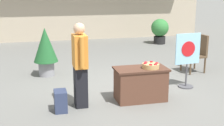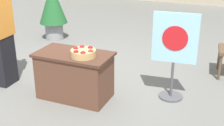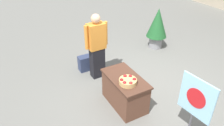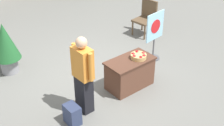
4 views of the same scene
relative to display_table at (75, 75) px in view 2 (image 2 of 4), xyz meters
The scene contains 6 objects.
ground_plane 0.88m from the display_table, 106.79° to the left, with size 120.00×120.00×0.00m, color slate.
display_table is the anchor object (origin of this frame).
apple_basket 0.46m from the display_table, 18.22° to the right, with size 0.35×0.35×0.13m.
person_visitor 1.39m from the display_table, behind, with size 0.27×0.61×1.70m.
poster_board 1.51m from the display_table, 22.08° to the left, with size 0.65×0.36×1.32m.
potted_plant_near_right 3.05m from the display_table, 128.62° to the left, with size 0.65×0.65×1.31m.
Camera 2 is at (2.41, -4.47, 2.29)m, focal length 50.00 mm.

